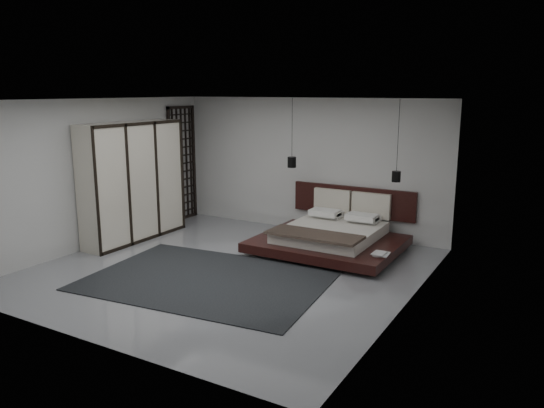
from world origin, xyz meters
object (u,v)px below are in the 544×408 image
Objects in this scene: lattice_screen at (182,164)px; wardrobe at (133,182)px; rug at (208,279)px; pendant_right at (396,176)px; bed at (332,235)px; pendant_left at (292,162)px.

wardrobe is at bearing -82.22° from lattice_screen.
rug is (2.95, -3.04, -1.29)m from lattice_screen.
pendant_right is 0.40× the size of rug.
wardrobe is 3.17m from rug.
lattice_screen is at bearing 172.35° from bed.
pendant_right reaches higher than rug.
rug is at bearing -125.90° from pendant_right.
rug is (0.03, -2.89, -1.54)m from pendant_left.
pendant_right reaches higher than wardrobe.
wardrobe is at bearing -160.65° from bed.
lattice_screen is 5.04m from pendant_right.
pendant_left is at bearing 180.00° from pendant_right.
lattice_screen is 4.42m from rug.
bed is (3.98, -0.53, -1.02)m from lattice_screen.
wardrobe is 0.65× the size of rug.
lattice_screen is 2.93m from pendant_left.
lattice_screen is 1.86m from wardrobe.
pendant_right is (5.04, -0.15, 0.14)m from lattice_screen.
pendant_left reaches higher than rug.
bed is 1.08× the size of wardrobe.
bed is 1.62m from pendant_right.
lattice_screen is 1.08× the size of wardrobe.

